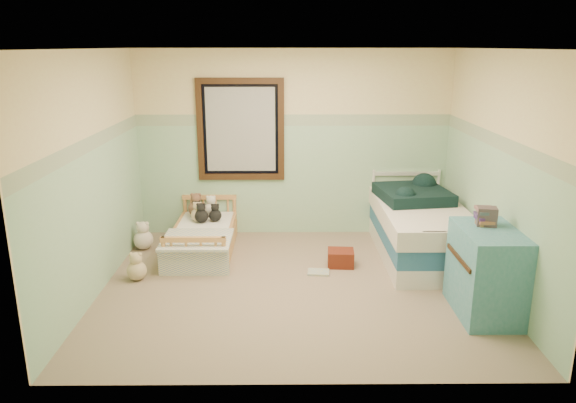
{
  "coord_description": "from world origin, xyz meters",
  "views": [
    {
      "loc": [
        -0.13,
        -5.47,
        2.53
      ],
      "look_at": [
        -0.08,
        0.35,
        0.86
      ],
      "focal_mm": 33.97,
      "sensor_mm": 36.0,
      "label": 1
    }
  ],
  "objects_px": {
    "dresser": "(486,272)",
    "twin_bed_frame": "(419,249)",
    "red_pillow": "(341,258)",
    "toddler_bed_frame": "(203,244)",
    "plush_floor_tan": "(137,271)",
    "plush_floor_cream": "(143,240)",
    "floor_book": "(318,272)"
  },
  "relations": [
    {
      "from": "twin_bed_frame",
      "to": "floor_book",
      "type": "distance_m",
      "value": 1.37
    },
    {
      "from": "plush_floor_cream",
      "to": "plush_floor_tan",
      "type": "height_order",
      "value": "plush_floor_cream"
    },
    {
      "from": "toddler_bed_frame",
      "to": "plush_floor_tan",
      "type": "distance_m",
      "value": 1.07
    },
    {
      "from": "plush_floor_cream",
      "to": "floor_book",
      "type": "xyz_separation_m",
      "value": [
        2.21,
        -0.79,
        -0.11
      ]
    },
    {
      "from": "toddler_bed_frame",
      "to": "plush_floor_tan",
      "type": "relative_size",
      "value": 6.75
    },
    {
      "from": "plush_floor_tan",
      "to": "dresser",
      "type": "height_order",
      "value": "dresser"
    },
    {
      "from": "toddler_bed_frame",
      "to": "dresser",
      "type": "relative_size",
      "value": 1.73
    },
    {
      "from": "toddler_bed_frame",
      "to": "dresser",
      "type": "distance_m",
      "value": 3.44
    },
    {
      "from": "red_pillow",
      "to": "floor_book",
      "type": "distance_m",
      "value": 0.37
    },
    {
      "from": "toddler_bed_frame",
      "to": "plush_floor_cream",
      "type": "xyz_separation_m",
      "value": [
        -0.78,
        0.09,
        0.03
      ]
    },
    {
      "from": "plush_floor_cream",
      "to": "plush_floor_tan",
      "type": "bearing_deg",
      "value": -80.5
    },
    {
      "from": "twin_bed_frame",
      "to": "floor_book",
      "type": "bearing_deg",
      "value": -159.07
    },
    {
      "from": "plush_floor_cream",
      "to": "dresser",
      "type": "bearing_deg",
      "value": -25.29
    },
    {
      "from": "toddler_bed_frame",
      "to": "floor_book",
      "type": "height_order",
      "value": "toddler_bed_frame"
    },
    {
      "from": "dresser",
      "to": "red_pillow",
      "type": "distance_m",
      "value": 1.78
    },
    {
      "from": "plush_floor_tan",
      "to": "red_pillow",
      "type": "distance_m",
      "value": 2.36
    },
    {
      "from": "plush_floor_tan",
      "to": "dresser",
      "type": "relative_size",
      "value": 0.26
    },
    {
      "from": "toddler_bed_frame",
      "to": "floor_book",
      "type": "xyz_separation_m",
      "value": [
        1.43,
        -0.7,
        -0.08
      ]
    },
    {
      "from": "plush_floor_cream",
      "to": "dresser",
      "type": "relative_size",
      "value": 0.29
    },
    {
      "from": "twin_bed_frame",
      "to": "red_pillow",
      "type": "relative_size",
      "value": 6.24
    },
    {
      "from": "toddler_bed_frame",
      "to": "red_pillow",
      "type": "distance_m",
      "value": 1.77
    },
    {
      "from": "plush_floor_tan",
      "to": "toddler_bed_frame",
      "type": "bearing_deg",
      "value": 54.64
    },
    {
      "from": "plush_floor_tan",
      "to": "red_pillow",
      "type": "relative_size",
      "value": 0.72
    },
    {
      "from": "twin_bed_frame",
      "to": "red_pillow",
      "type": "bearing_deg",
      "value": -165.23
    },
    {
      "from": "plush_floor_cream",
      "to": "floor_book",
      "type": "bearing_deg",
      "value": -19.78
    },
    {
      "from": "twin_bed_frame",
      "to": "dresser",
      "type": "distance_m",
      "value": 1.53
    },
    {
      "from": "plush_floor_tan",
      "to": "dresser",
      "type": "distance_m",
      "value": 3.7
    },
    {
      "from": "plush_floor_tan",
      "to": "plush_floor_cream",
      "type": "bearing_deg",
      "value": 99.5
    },
    {
      "from": "dresser",
      "to": "twin_bed_frame",
      "type": "bearing_deg",
      "value": 100.45
    },
    {
      "from": "dresser",
      "to": "red_pillow",
      "type": "height_order",
      "value": "dresser"
    },
    {
      "from": "toddler_bed_frame",
      "to": "red_pillow",
      "type": "height_order",
      "value": "same"
    },
    {
      "from": "twin_bed_frame",
      "to": "dresser",
      "type": "relative_size",
      "value": 2.22
    }
  ]
}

